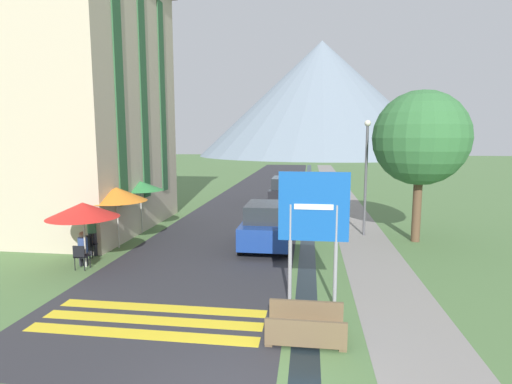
{
  "coord_description": "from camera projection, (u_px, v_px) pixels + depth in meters",
  "views": [
    {
      "loc": [
        1.22,
        -5.97,
        4.38
      ],
      "look_at": [
        -0.92,
        10.0,
        2.2
      ],
      "focal_mm": 28.0,
      "sensor_mm": 36.0,
      "label": 1
    }
  ],
  "objects": [
    {
      "name": "footpath",
      "position": [
        336.0,
        187.0,
        35.6
      ],
      "size": [
        2.2,
        60.0,
        0.01
      ],
      "color": "gray",
      "rests_on": "ground_plane"
    },
    {
      "name": "parked_car_far",
      "position": [
        284.0,
        191.0,
        26.48
      ],
      "size": [
        1.77,
        4.51,
        1.82
      ],
      "color": "black",
      "rests_on": "ground_plane"
    },
    {
      "name": "cafe_chair_near_left",
      "position": [
        87.0,
        245.0,
        14.58
      ],
      "size": [
        0.4,
        0.4,
        0.85
      ],
      "rotation": [
        0.0,
        0.0,
        0.47
      ],
      "color": "black",
      "rests_on": "ground_plane"
    },
    {
      "name": "hotel_building",
      "position": [
        83.0,
        84.0,
        18.71
      ],
      "size": [
        6.4,
        9.2,
        12.86
      ],
      "color": "#BCAD93",
      "rests_on": "ground_plane"
    },
    {
      "name": "drainage_channel",
      "position": [
        309.0,
        187.0,
        35.92
      ],
      "size": [
        0.6,
        60.0,
        0.0
      ],
      "color": "black",
      "rests_on": "ground_plane"
    },
    {
      "name": "streetlamp",
      "position": [
        366.0,
        168.0,
        17.73
      ],
      "size": [
        0.28,
        0.28,
        5.16
      ],
      "color": "#515156",
      "rests_on": "ground_plane"
    },
    {
      "name": "person_standing_terrace",
      "position": [
        92.0,
        230.0,
        14.86
      ],
      "size": [
        0.32,
        0.32,
        1.67
      ],
      "color": "#282833",
      "rests_on": "ground_plane"
    },
    {
      "name": "person_seated_near",
      "position": [
        83.0,
        247.0,
        13.72
      ],
      "size": [
        0.32,
        0.32,
        1.2
      ],
      "color": "#282833",
      "rests_on": "ground_plane"
    },
    {
      "name": "cafe_chair_far_left",
      "position": [
        120.0,
        229.0,
        16.99
      ],
      "size": [
        0.4,
        0.4,
        0.85
      ],
      "rotation": [
        0.0,
        0.0,
        -0.29
      ],
      "color": "black",
      "rests_on": "ground_plane"
    },
    {
      "name": "cafe_chair_far_right",
      "position": [
        122.0,
        228.0,
        17.31
      ],
      "size": [
        0.4,
        0.4,
        0.85
      ],
      "rotation": [
        0.0,
        0.0,
        0.3
      ],
      "color": "black",
      "rests_on": "ground_plane"
    },
    {
      "name": "cafe_chair_near_right",
      "position": [
        89.0,
        244.0,
        14.68
      ],
      "size": [
        0.4,
        0.4,
        0.85
      ],
      "rotation": [
        0.0,
        0.0,
        0.3
      ],
      "color": "black",
      "rests_on": "ground_plane"
    },
    {
      "name": "road",
      "position": [
        268.0,
        186.0,
        36.41
      ],
      "size": [
        6.4,
        60.0,
        0.01
      ],
      "color": "#2D2D33",
      "rests_on": "ground_plane"
    },
    {
      "name": "cafe_umbrella_rear_green",
      "position": [
        140.0,
        186.0,
        18.22
      ],
      "size": [
        2.07,
        2.07,
        2.43
      ],
      "color": "#B7B2A8",
      "rests_on": "ground_plane"
    },
    {
      "name": "cafe_chair_nearest",
      "position": [
        81.0,
        255.0,
        13.28
      ],
      "size": [
        0.4,
        0.4,
        0.85
      ],
      "rotation": [
        0.0,
        0.0,
        0.04
      ],
      "color": "black",
      "rests_on": "ground_plane"
    },
    {
      "name": "cafe_umbrella_front_red",
      "position": [
        83.0,
        210.0,
        13.4
      ],
      "size": [
        2.37,
        2.37,
        2.24
      ],
      "color": "#B7B2A8",
      "rests_on": "ground_plane"
    },
    {
      "name": "cafe_umbrella_middle_orange",
      "position": [
        117.0,
        194.0,
        15.75
      ],
      "size": [
        2.36,
        2.36,
        2.45
      ],
      "color": "#B7B2A8",
      "rests_on": "ground_plane"
    },
    {
      "name": "crosswalk_marking",
      "position": [
        152.0,
        320.0,
        9.65
      ],
      "size": [
        5.44,
        1.84,
        0.01
      ],
      "color": "yellow",
      "rests_on": "ground_plane"
    },
    {
      "name": "tree_by_path",
      "position": [
        421.0,
        138.0,
        16.47
      ],
      "size": [
        3.91,
        3.91,
        6.34
      ],
      "color": "brown",
      "rests_on": "ground_plane"
    },
    {
      "name": "road_sign",
      "position": [
        313.0,
        219.0,
        10.23
      ],
      "size": [
        1.81,
        0.11,
        3.53
      ],
      "color": "gray",
      "rests_on": "ground_plane"
    },
    {
      "name": "parked_car_near",
      "position": [
        268.0,
        225.0,
        15.99
      ],
      "size": [
        2.0,
        3.88,
        1.82
      ],
      "color": "navy",
      "rests_on": "ground_plane"
    },
    {
      "name": "mountain_distant",
      "position": [
        321.0,
        99.0,
        99.65
      ],
      "size": [
        60.7,
        60.7,
        28.16
      ],
      "color": "slate",
      "rests_on": "ground_plane"
    },
    {
      "name": "person_seated_far",
      "position": [
        115.0,
        227.0,
        16.58
      ],
      "size": [
        0.32,
        0.32,
        1.27
      ],
      "color": "#282833",
      "rests_on": "ground_plane"
    },
    {
      "name": "ground_plane",
      "position": [
        290.0,
        205.0,
        26.26
      ],
      "size": [
        160.0,
        160.0,
        0.0
      ],
      "primitive_type": "plane",
      "color": "#517542"
    },
    {
      "name": "footbridge",
      "position": [
        306.0,
        328.0,
        8.76
      ],
      "size": [
        1.7,
        1.1,
        0.65
      ],
      "color": "brown",
      "rests_on": "ground_plane"
    }
  ]
}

